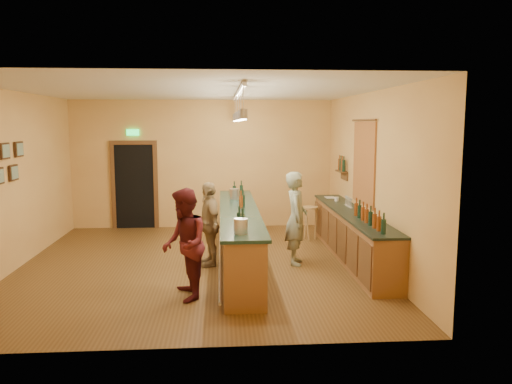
{
  "coord_description": "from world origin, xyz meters",
  "views": [
    {
      "loc": [
        0.45,
        -9.09,
        2.61
      ],
      "look_at": [
        1.11,
        0.2,
        1.33
      ],
      "focal_mm": 35.0,
      "sensor_mm": 36.0,
      "label": 1
    }
  ],
  "objects": [
    {
      "name": "tapestry",
      "position": [
        3.23,
        0.4,
        1.85
      ],
      "size": [
        0.03,
        1.4,
        1.6
      ],
      "primitive_type": "cube",
      "color": "#9A361E",
      "rests_on": "wall_right"
    },
    {
      "name": "floor",
      "position": [
        0.0,
        0.0,
        0.0
      ],
      "size": [
        7.0,
        7.0,
        0.0
      ],
      "primitive_type": "plane",
      "color": "#513417",
      "rests_on": "ground"
    },
    {
      "name": "back_counter",
      "position": [
        2.97,
        0.18,
        0.49
      ],
      "size": [
        0.6,
        4.55,
        1.27
      ],
      "color": "brown",
      "rests_on": "floor"
    },
    {
      "name": "bottle_shelf",
      "position": [
        3.17,
        1.9,
        1.67
      ],
      "size": [
        0.17,
        0.55,
        0.54
      ],
      "color": "#513518",
      "rests_on": "wall_right"
    },
    {
      "name": "bartender",
      "position": [
        1.85,
        -0.06,
        0.87
      ],
      "size": [
        0.5,
        0.69,
        1.74
      ],
      "primitive_type": "imported",
      "rotation": [
        0.0,
        0.0,
        1.43
      ],
      "color": "gray",
      "rests_on": "floor"
    },
    {
      "name": "bar_stool",
      "position": [
        2.44,
        1.84,
        0.62
      ],
      "size": [
        0.37,
        0.37,
        0.76
      ],
      "rotation": [
        0.0,
        0.0,
        0.25
      ],
      "color": "olive",
      "rests_on": "floor"
    },
    {
      "name": "pendant_track",
      "position": [
        0.78,
        -0.0,
        2.98
      ],
      "size": [
        0.11,
        4.6,
        0.5
      ],
      "color": "silver",
      "rests_on": "ceiling"
    },
    {
      "name": "wall_left",
      "position": [
        -3.25,
        0.0,
        1.6
      ],
      "size": [
        0.02,
        7.0,
        3.2
      ],
      "primitive_type": "cube",
      "color": "tan",
      "rests_on": "floor"
    },
    {
      "name": "customer_a",
      "position": [
        -0.1,
        -1.82,
        0.84
      ],
      "size": [
        0.77,
        0.91,
        1.67
      ],
      "primitive_type": "imported",
      "rotation": [
        0.0,
        0.0,
        -1.39
      ],
      "color": "#59191E",
      "rests_on": "floor"
    },
    {
      "name": "doorway",
      "position": [
        -1.7,
        3.47,
        1.13
      ],
      "size": [
        1.15,
        0.09,
        2.48
      ],
      "color": "black",
      "rests_on": "wall_back"
    },
    {
      "name": "customer_b",
      "position": [
        0.23,
        -0.02,
        0.78
      ],
      "size": [
        0.61,
        0.98,
        1.56
      ],
      "primitive_type": "imported",
      "rotation": [
        0.0,
        0.0,
        -1.3
      ],
      "color": "#997A51",
      "rests_on": "floor"
    },
    {
      "name": "wall_back",
      "position": [
        0.0,
        3.5,
        1.6
      ],
      "size": [
        6.5,
        0.02,
        3.2
      ],
      "primitive_type": "cube",
      "color": "tan",
      "rests_on": "floor"
    },
    {
      "name": "wall_front",
      "position": [
        0.0,
        -3.5,
        1.6
      ],
      "size": [
        6.5,
        0.02,
        3.2
      ],
      "primitive_type": "cube",
      "color": "tan",
      "rests_on": "floor"
    },
    {
      "name": "wall_right",
      "position": [
        3.25,
        0.0,
        1.6
      ],
      "size": [
        0.02,
        7.0,
        3.2
      ],
      "primitive_type": "cube",
      "color": "tan",
      "rests_on": "floor"
    },
    {
      "name": "tasting_bar",
      "position": [
        0.78,
        -0.0,
        0.61
      ],
      "size": [
        0.73,
        5.1,
        1.38
      ],
      "color": "brown",
      "rests_on": "floor"
    },
    {
      "name": "ceiling",
      "position": [
        0.0,
        0.0,
        3.2
      ],
      "size": [
        6.5,
        7.0,
        0.02
      ],
      "primitive_type": "cube",
      "color": "silver",
      "rests_on": "wall_back"
    }
  ]
}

